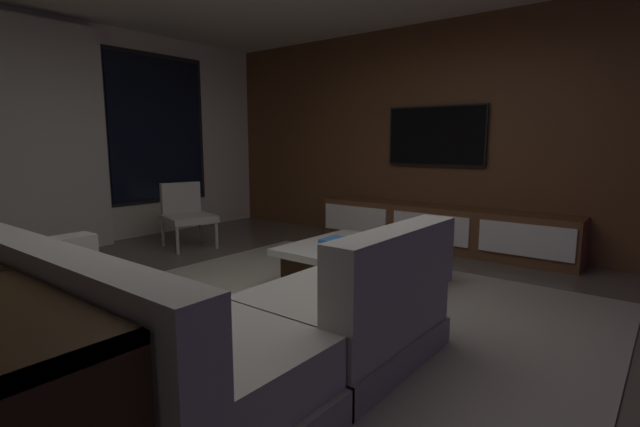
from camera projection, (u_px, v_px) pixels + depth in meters
floor at (289, 320)px, 3.31m from camera, size 9.20×9.20×0.00m
back_wall_with_window at (50, 136)px, 5.26m from camera, size 6.60×0.30×2.70m
media_wall at (459, 136)px, 5.47m from camera, size 0.12×7.80×2.70m
area_rug at (329, 309)px, 3.52m from camera, size 3.20×3.80×0.01m
sectional_couch at (179, 324)px, 2.50m from camera, size 1.98×2.50×0.82m
coffee_table at (360, 265)px, 4.09m from camera, size 1.16×1.16×0.36m
book_stack_on_coffee_table at (336, 243)px, 3.99m from camera, size 0.27×0.22×0.08m
accent_chair_near_window at (186, 212)px, 5.59m from camera, size 0.66×0.68×0.78m
media_console at (441, 229)px, 5.45m from camera, size 0.46×3.10×0.52m
mounted_tv at (436, 136)px, 5.54m from camera, size 0.05×1.24×0.72m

